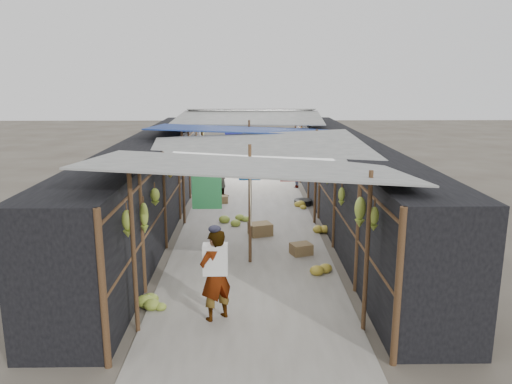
{
  "coord_description": "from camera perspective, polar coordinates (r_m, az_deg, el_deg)",
  "views": [
    {
      "loc": [
        -0.04,
        -7.27,
        3.95
      ],
      "look_at": [
        0.15,
        4.46,
        1.25
      ],
      "focal_mm": 35.0,
      "sensor_mm": 36.0,
      "label": 1
    }
  ],
  "objects": [
    {
      "name": "black_basin",
      "position": [
        15.88,
        5.39,
        -1.18
      ],
      "size": [
        0.57,
        0.57,
        0.17
      ],
      "primitive_type": "cylinder",
      "color": "black",
      "rests_on": "ground"
    },
    {
      "name": "crate_back",
      "position": [
        16.04,
        -3.94,
        -0.87
      ],
      "size": [
        0.42,
        0.35,
        0.25
      ],
      "primitive_type": "cube",
      "rotation": [
        0.0,
        0.0,
        0.09
      ],
      "color": "olive",
      "rests_on": "ground"
    },
    {
      "name": "crate_mid",
      "position": [
        12.75,
        0.49,
        -4.31
      ],
      "size": [
        0.66,
        0.59,
        0.33
      ],
      "primitive_type": "cube",
      "rotation": [
        0.0,
        0.0,
        0.33
      ],
      "color": "olive",
      "rests_on": "ground"
    },
    {
      "name": "market_canopy",
      "position": [
        14.19,
        -0.66,
        6.71
      ],
      "size": [
        5.62,
        15.2,
        2.77
      ],
      "color": "brown",
      "rests_on": "ground"
    },
    {
      "name": "aisle_slab",
      "position": [
        14.33,
        -0.74,
        -3.0
      ],
      "size": [
        3.6,
        16.0,
        0.02
      ],
      "primitive_type": "cube",
      "color": "#9E998E",
      "rests_on": "ground"
    },
    {
      "name": "ground",
      "position": [
        8.28,
        -0.58,
        -15.55
      ],
      "size": [
        80.0,
        80.0,
        0.0
      ],
      "primitive_type": "plane",
      "color": "#6B6356",
      "rests_on": "ground"
    },
    {
      "name": "vendor_elderly",
      "position": [
        8.3,
        -4.64,
        -9.49
      ],
      "size": [
        0.69,
        0.64,
        1.57
      ],
      "primitive_type": "imported",
      "rotation": [
        0.0,
        0.0,
        3.77
      ],
      "color": "white",
      "rests_on": "ground"
    },
    {
      "name": "shopper_blue",
      "position": [
        16.73,
        -3.91,
        2.14
      ],
      "size": [
        0.96,
        0.86,
        1.63
      ],
      "primitive_type": "imported",
      "rotation": [
        0.0,
        0.0,
        0.36
      ],
      "color": "navy",
      "rests_on": "ground"
    },
    {
      "name": "floor_bananas",
      "position": [
        13.44,
        0.68,
        -3.46
      ],
      "size": [
        3.94,
        7.55,
        0.35
      ],
      "color": "olive",
      "rests_on": "ground"
    },
    {
      "name": "hanging_bananas",
      "position": [
        14.32,
        -0.72,
        3.74
      ],
      "size": [
        3.95,
        13.79,
        0.88
      ],
      "color": "olive",
      "rests_on": "ground"
    },
    {
      "name": "stall_right",
      "position": [
        14.32,
        10.12,
        1.48
      ],
      "size": [
        1.4,
        15.0,
        2.3
      ],
      "primitive_type": "cube",
      "color": "black",
      "rests_on": "ground"
    },
    {
      "name": "vendor_seated",
      "position": [
        18.19,
        4.58,
        1.9
      ],
      "size": [
        0.55,
        0.7,
        0.94
      ],
      "primitive_type": "imported",
      "rotation": [
        0.0,
        0.0,
        -1.19
      ],
      "color": "#46423C",
      "rests_on": "ground"
    },
    {
      "name": "stall_left",
      "position": [
        14.31,
        -11.63,
        1.41
      ],
      "size": [
        1.4,
        15.0,
        2.3
      ],
      "primitive_type": "cube",
      "color": "black",
      "rests_on": "ground"
    },
    {
      "name": "crate_near",
      "position": [
        11.46,
        5.18,
        -6.54
      ],
      "size": [
        0.55,
        0.49,
        0.27
      ],
      "primitive_type": "cube",
      "rotation": [
        0.0,
        0.0,
        0.34
      ],
      "color": "olive",
      "rests_on": "ground"
    }
  ]
}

